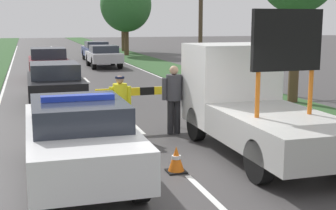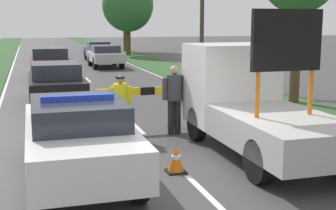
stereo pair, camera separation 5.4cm
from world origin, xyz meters
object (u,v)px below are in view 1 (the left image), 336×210
(police_car, at_px, (78,136))
(pedestrian_civilian, at_px, (174,94))
(queued_car_wagon_maroon, at_px, (48,63))
(traffic_cone_near_police, at_px, (194,113))
(roadside_tree_near_left, at_px, (126,5))
(queued_car_hatch_blue, at_px, (96,50))
(police_officer, at_px, (120,101))
(queued_car_sedan_silver, at_px, (104,55))
(road_barrier, at_px, (140,95))
(traffic_cone_behind_barrier, at_px, (58,132))
(work_truck, at_px, (250,101))
(roadside_tree_near_right, at_px, (123,1))
(utility_pole, at_px, (201,8))
(traffic_cone_centre_front, at_px, (176,159))
(queued_car_sedan_black, at_px, (55,82))

(police_car, relative_size, pedestrian_civilian, 2.65)
(queued_car_wagon_maroon, bearing_deg, traffic_cone_near_police, 107.40)
(roadside_tree_near_left, bearing_deg, pedestrian_civilian, -99.35)
(queued_car_wagon_maroon, bearing_deg, queued_car_hatch_blue, -110.16)
(police_officer, xyz_separation_m, queued_car_sedan_silver, (2.54, 18.67, -0.17))
(road_barrier, relative_size, traffic_cone_near_police, 4.93)
(police_officer, xyz_separation_m, traffic_cone_behind_barrier, (-1.59, -0.23, -0.64))
(work_truck, bearing_deg, roadside_tree_near_right, -95.02)
(police_car, bearing_deg, utility_pole, 62.57)
(queued_car_sedan_silver, height_order, roadside_tree_near_right, roadside_tree_near_right)
(police_car, height_order, road_barrier, police_car)
(work_truck, height_order, queued_car_hatch_blue, work_truck)
(traffic_cone_centre_front, bearing_deg, traffic_cone_behind_barrier, 125.81)
(police_officer, xyz_separation_m, roadside_tree_near_left, (6.17, 28.78, 3.39))
(pedestrian_civilian, relative_size, queued_car_sedan_black, 0.40)
(traffic_cone_behind_barrier, height_order, queued_car_sedan_silver, queued_car_sedan_silver)
(work_truck, distance_m, road_barrier, 3.43)
(pedestrian_civilian, bearing_deg, queued_car_sedan_black, 137.39)
(traffic_cone_near_police, distance_m, queued_car_hatch_blue, 22.68)
(pedestrian_civilian, bearing_deg, police_car, -111.39)
(road_barrier, xyz_separation_m, queued_car_sedan_black, (-2.00, 4.89, -0.17))
(police_officer, distance_m, queued_car_wagon_maroon, 13.13)
(queued_car_wagon_maroon, xyz_separation_m, queued_car_hatch_blue, (4.02, 10.95, -0.05))
(police_car, relative_size, police_officer, 3.01)
(queued_car_wagon_maroon, bearing_deg, traffic_cone_centre_front, 95.90)
(police_officer, distance_m, queued_car_sedan_black, 5.91)
(traffic_cone_behind_barrier, bearing_deg, roadside_tree_near_left, 75.03)
(traffic_cone_near_police, distance_m, traffic_cone_centre_front, 4.89)
(queued_car_sedan_black, bearing_deg, utility_pole, -151.11)
(work_truck, relative_size, traffic_cone_near_police, 10.46)
(traffic_cone_near_police, distance_m, roadside_tree_near_right, 33.81)
(road_barrier, xyz_separation_m, queued_car_wagon_maroon, (-1.89, 12.20, -0.10))
(traffic_cone_centre_front, xyz_separation_m, utility_pole, (5.32, 12.80, 3.28))
(traffic_cone_centre_front, bearing_deg, police_car, 174.61)
(work_truck, relative_size, roadside_tree_near_left, 0.78)
(police_car, bearing_deg, queued_car_hatch_blue, 83.33)
(roadside_tree_near_left, bearing_deg, traffic_cone_near_police, -97.62)
(pedestrian_civilian, bearing_deg, traffic_cone_behind_barrier, -153.88)
(police_car, xyz_separation_m, police_officer, (1.36, 2.94, 0.13))
(traffic_cone_centre_front, distance_m, utility_pole, 14.24)
(police_car, bearing_deg, traffic_cone_behind_barrier, 96.91)
(traffic_cone_near_police, xyz_separation_m, queued_car_sedan_silver, (0.05, 17.32, 0.52))
(road_barrier, bearing_deg, police_officer, -130.88)
(work_truck, distance_m, utility_pole, 12.31)
(police_officer, distance_m, utility_pole, 11.59)
(pedestrian_civilian, xyz_separation_m, queued_car_sedan_silver, (1.12, 18.70, -0.29))
(utility_pole, bearing_deg, queued_car_sedan_silver, 110.00)
(police_car, xyz_separation_m, work_truck, (4.00, 0.98, 0.31))
(traffic_cone_near_police, bearing_deg, roadside_tree_near_left, 82.38)
(traffic_cone_behind_barrier, height_order, roadside_tree_near_right, roadside_tree_near_right)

